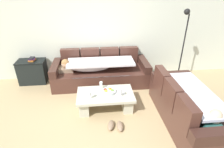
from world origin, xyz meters
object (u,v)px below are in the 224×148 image
object	(u,v)px
wine_glass_far_back	(101,84)
book_stack_on_cabinet	(32,59)
side_cabinet	(33,72)
fruit_bowl	(109,91)
open_magazine	(119,92)
coffee_table	(105,99)
wine_glass_near_left	(90,94)
couch_near_window	(188,107)
floor_lamp	(183,43)
pair_of_shoes	(115,126)
wine_glass_near_right	(120,91)
couch_along_wall	(99,72)

from	to	relation	value
wine_glass_far_back	book_stack_on_cabinet	world-z (taller)	book_stack_on_cabinet
side_cabinet	book_stack_on_cabinet	bearing A→B (deg)	4.42
fruit_bowl	open_magazine	bearing A→B (deg)	0.03
coffee_table	book_stack_on_cabinet	size ratio (longest dim) A/B	5.70
wine_glass_near_left	couch_near_window	bearing A→B (deg)	-13.03
coffee_table	side_cabinet	bearing A→B (deg)	144.07
wine_glass_far_back	floor_lamp	distance (m)	2.34
floor_lamp	pair_of_shoes	bearing A→B (deg)	-139.87
coffee_table	wine_glass_far_back	world-z (taller)	wine_glass_far_back
wine_glass_near_left	open_magazine	distance (m)	0.64
fruit_bowl	floor_lamp	bearing A→B (deg)	26.06
open_magazine	wine_glass_near_left	bearing A→B (deg)	-155.36
wine_glass_near_right	side_cabinet	distance (m)	2.65
coffee_table	wine_glass_near_right	bearing A→B (deg)	-23.07
wine_glass_far_back	side_cabinet	bearing A→B (deg)	147.50
wine_glass_near_right	book_stack_on_cabinet	world-z (taller)	book_stack_on_cabinet
book_stack_on_cabinet	wine_glass_near_right	bearing A→B (deg)	-35.04
book_stack_on_cabinet	floor_lamp	xyz separation A→B (m)	(3.88, -0.39, 0.43)
wine_glass_near_right	open_magazine	xyz separation A→B (m)	(-0.02, 0.15, -0.11)
couch_along_wall	fruit_bowl	xyz separation A→B (m)	(0.17, -1.12, 0.09)
wine_glass_near_right	wine_glass_far_back	xyz separation A→B (m)	(-0.38, 0.34, 0.00)
book_stack_on_cabinet	pair_of_shoes	world-z (taller)	book_stack_on_cabinet
wine_glass_far_back	open_magazine	xyz separation A→B (m)	(0.36, -0.19, -0.11)
book_stack_on_cabinet	floor_lamp	distance (m)	3.92
coffee_table	book_stack_on_cabinet	distance (m)	2.33
wine_glass_near_right	side_cabinet	xyz separation A→B (m)	(-2.18, 1.49, -0.17)
wine_glass_near_left	floor_lamp	size ratio (longest dim) A/B	0.09
couch_near_window	wine_glass_far_back	size ratio (longest dim) A/B	12.18
wine_glass_near_right	side_cabinet	size ratio (longest dim) A/B	0.23
open_magazine	book_stack_on_cabinet	xyz separation A→B (m)	(-2.12, 1.35, 0.30)
couch_near_window	fruit_bowl	bearing A→B (deg)	67.69
couch_along_wall	floor_lamp	distance (m)	2.27
wine_glass_far_back	floor_lamp	size ratio (longest dim) A/B	0.09
couch_along_wall	couch_near_window	xyz separation A→B (m)	(1.64, -1.72, 0.01)
couch_along_wall	pair_of_shoes	xyz separation A→B (m)	(0.23, -1.76, -0.28)
open_magazine	coffee_table	bearing A→B (deg)	-166.37
couch_along_wall	side_cabinet	xyz separation A→B (m)	(-1.80, 0.22, -0.01)
side_cabinet	book_stack_on_cabinet	xyz separation A→B (m)	(0.05, 0.00, 0.36)
couch_along_wall	couch_near_window	bearing A→B (deg)	-46.45
floor_lamp	book_stack_on_cabinet	bearing A→B (deg)	174.30
couch_near_window	pair_of_shoes	world-z (taller)	couch_near_window
couch_along_wall	floor_lamp	bearing A→B (deg)	-4.28
open_magazine	floor_lamp	xyz separation A→B (m)	(1.76, 0.96, 0.73)
side_cabinet	pair_of_shoes	xyz separation A→B (m)	(2.03, -1.98, -0.28)
wine_glass_far_back	floor_lamp	xyz separation A→B (m)	(2.12, 0.77, 0.62)
side_cabinet	wine_glass_far_back	bearing A→B (deg)	-32.50
fruit_bowl	pair_of_shoes	world-z (taller)	fruit_bowl
wine_glass_near_left	side_cabinet	distance (m)	2.18
wine_glass_near_right	floor_lamp	distance (m)	2.16
fruit_bowl	pair_of_shoes	distance (m)	0.75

